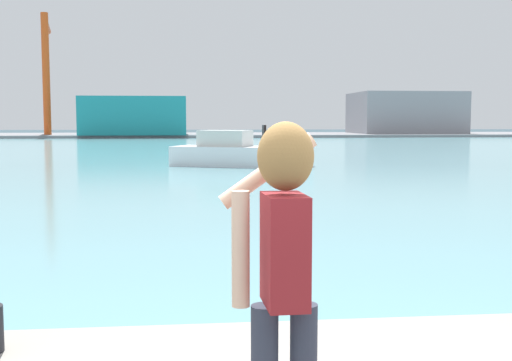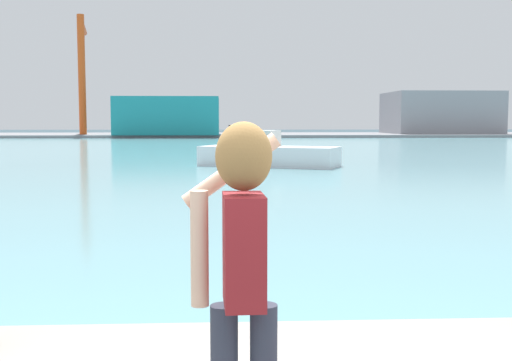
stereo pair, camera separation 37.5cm
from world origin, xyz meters
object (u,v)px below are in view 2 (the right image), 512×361
warehouse_right (440,113)px  port_crane (82,61)px  warehouse_left (168,116)px  boat_moored (266,153)px  person_photographer (242,257)px

warehouse_right → port_crane: 53.37m
warehouse_right → port_crane: (-52.74, -3.79, 7.26)m
warehouse_left → boat_moored: bearing=-80.3°
person_photographer → port_crane: bearing=10.3°
boat_moored → port_crane: (-21.96, 59.89, 10.06)m
person_photographer → boat_moored: (2.13, 29.61, -0.99)m
warehouse_left → warehouse_right: bearing=9.1°
boat_moored → warehouse_right: bearing=87.8°
person_photographer → warehouse_right: bearing=-21.6°
person_photographer → port_crane: port_crane is taller
boat_moored → warehouse_left: (-9.78, 57.17, 2.28)m
person_photographer → warehouse_right: size_ratio=0.11×
warehouse_left → person_photographer: bearing=-85.0°
boat_moored → warehouse_left: bearing=123.3°
person_photographer → boat_moored: size_ratio=0.24×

